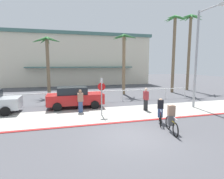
# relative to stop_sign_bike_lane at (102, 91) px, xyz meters

# --- Properties ---
(ground_plane) EXTENTS (80.00, 80.00, 0.00)m
(ground_plane) POSITION_rel_stop_sign_bike_lane_xyz_m (0.66, 5.97, -1.68)
(ground_plane) COLOR #4C4C51
(sidewalk_strip) EXTENTS (44.00, 4.00, 0.02)m
(sidewalk_strip) POSITION_rel_stop_sign_bike_lane_xyz_m (0.66, 0.17, -1.67)
(sidewalk_strip) COLOR #ADAAA0
(sidewalk_strip) RESTS_ON ground
(curb_paint) EXTENTS (44.00, 0.24, 0.03)m
(curb_paint) POSITION_rel_stop_sign_bike_lane_xyz_m (0.66, -1.83, -1.66)
(curb_paint) COLOR maroon
(curb_paint) RESTS_ON ground
(building_backdrop) EXTENTS (24.23, 12.91, 8.54)m
(building_backdrop) POSITION_rel_stop_sign_bike_lane_xyz_m (0.55, 23.71, 2.61)
(building_backdrop) COLOR beige
(building_backdrop) RESTS_ON ground
(rail_fence) EXTENTS (18.54, 0.08, 1.04)m
(rail_fence) POSITION_rel_stop_sign_bike_lane_xyz_m (0.66, 4.47, -0.84)
(rail_fence) COLOR white
(rail_fence) RESTS_ON ground
(stop_sign_bike_lane) EXTENTS (0.52, 0.56, 2.56)m
(stop_sign_bike_lane) POSITION_rel_stop_sign_bike_lane_xyz_m (0.00, 0.00, 0.00)
(stop_sign_bike_lane) COLOR gray
(stop_sign_bike_lane) RESTS_ON ground
(streetlight_curb) EXTENTS (0.24, 2.54, 7.50)m
(streetlight_curb) POSITION_rel_stop_sign_bike_lane_xyz_m (7.70, 0.17, 2.60)
(streetlight_curb) COLOR #9EA0A5
(streetlight_curb) RESTS_ON ground
(palm_tree_1) EXTENTS (3.15, 3.49, 6.49)m
(palm_tree_1) POSITION_rel_stop_sign_bike_lane_xyz_m (-4.01, 9.83, 3.40)
(palm_tree_1) COLOR #756047
(palm_tree_1) RESTS_ON ground
(palm_tree_2) EXTENTS (2.87, 3.29, 6.84)m
(palm_tree_2) POSITION_rel_stop_sign_bike_lane_xyz_m (4.39, 8.20, 3.35)
(palm_tree_2) COLOR #846B4C
(palm_tree_2) RESTS_ON ground
(palm_tree_3) EXTENTS (3.29, 3.41, 9.23)m
(palm_tree_3) POSITION_rel_stop_sign_bike_lane_xyz_m (10.65, 7.95, 5.00)
(palm_tree_3) COLOR #756047
(palm_tree_3) RESTS_ON ground
(palm_tree_4) EXTENTS (3.68, 3.02, 9.86)m
(palm_tree_4) POSITION_rel_stop_sign_bike_lane_xyz_m (13.81, 9.28, 5.66)
(palm_tree_4) COLOR #756047
(palm_tree_4) RESTS_ON ground
(car_red_1) EXTENTS (4.40, 2.02, 1.69)m
(car_red_1) POSITION_rel_stop_sign_bike_lane_xyz_m (-1.60, 2.81, -0.81)
(car_red_1) COLOR red
(car_red_1) RESTS_ON ground
(cyclist_yellow_0) EXTENTS (0.49, 1.78, 1.50)m
(cyclist_yellow_0) POSITION_rel_stop_sign_bike_lane_xyz_m (2.80, -3.98, -0.98)
(cyclist_yellow_0) COLOR black
(cyclist_yellow_0) RESTS_ON ground
(cyclist_red_1) EXTENTS (0.88, 1.65, 1.50)m
(cyclist_red_1) POSITION_rel_stop_sign_bike_lane_xyz_m (3.02, -2.49, -0.98)
(cyclist_red_1) COLOR black
(cyclist_red_1) RESTS_ON ground
(pedestrian_0) EXTENTS (0.41, 0.33, 1.66)m
(pedestrian_0) POSITION_rel_stop_sign_bike_lane_xyz_m (-1.31, 1.22, -0.91)
(pedestrian_0) COLOR #384C7A
(pedestrian_0) RESTS_ON ground
(pedestrian_1) EXTENTS (0.35, 0.42, 1.72)m
(pedestrian_1) POSITION_rel_stop_sign_bike_lane_xyz_m (3.49, 0.46, -0.88)
(pedestrian_1) COLOR #232326
(pedestrian_1) RESTS_ON ground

